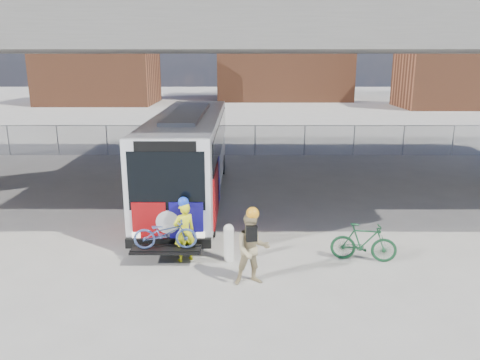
{
  "coord_description": "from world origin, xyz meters",
  "views": [
    {
      "loc": [
        0.17,
        -16.02,
        5.81
      ],
      "look_at": [
        0.12,
        -0.04,
        1.6
      ],
      "focal_mm": 35.0,
      "sensor_mm": 36.0,
      "label": 1
    }
  ],
  "objects_px": {
    "cyclist_tan": "(252,248)",
    "bike_parked": "(364,242)",
    "bollard": "(229,241)",
    "cyclist_hivis": "(184,230)",
    "bus": "(189,149)"
  },
  "relations": [
    {
      "from": "bollard",
      "to": "cyclist_hivis",
      "type": "xyz_separation_m",
      "value": [
        -1.29,
        0.0,
        0.33
      ]
    },
    {
      "from": "cyclist_hivis",
      "to": "bollard",
      "type": "bearing_deg",
      "value": 151.34
    },
    {
      "from": "cyclist_hivis",
      "to": "cyclist_tan",
      "type": "bearing_deg",
      "value": 114.72
    },
    {
      "from": "bike_parked",
      "to": "bus",
      "type": "bearing_deg",
      "value": 53.05
    },
    {
      "from": "bollard",
      "to": "bike_parked",
      "type": "bearing_deg",
      "value": 0.0
    },
    {
      "from": "cyclist_hivis",
      "to": "cyclist_tan",
      "type": "height_order",
      "value": "cyclist_tan"
    },
    {
      "from": "bike_parked",
      "to": "bollard",
      "type": "bearing_deg",
      "value": 100.78
    },
    {
      "from": "bus",
      "to": "bollard",
      "type": "relative_size",
      "value": 11.39
    },
    {
      "from": "bus",
      "to": "bike_parked",
      "type": "xyz_separation_m",
      "value": [
        5.74,
        -6.32,
        -1.54
      ]
    },
    {
      "from": "cyclist_hivis",
      "to": "bike_parked",
      "type": "relative_size",
      "value": 1.03
    },
    {
      "from": "bollard",
      "to": "cyclist_tan",
      "type": "relative_size",
      "value": 0.53
    },
    {
      "from": "cyclist_tan",
      "to": "bollard",
      "type": "bearing_deg",
      "value": 104.29
    },
    {
      "from": "cyclist_tan",
      "to": "cyclist_hivis",
      "type": "bearing_deg",
      "value": 133.31
    },
    {
      "from": "bus",
      "to": "cyclist_hivis",
      "type": "bearing_deg",
      "value": -85.37
    },
    {
      "from": "cyclist_tan",
      "to": "bike_parked",
      "type": "xyz_separation_m",
      "value": [
        3.29,
        1.45,
        -0.43
      ]
    }
  ]
}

